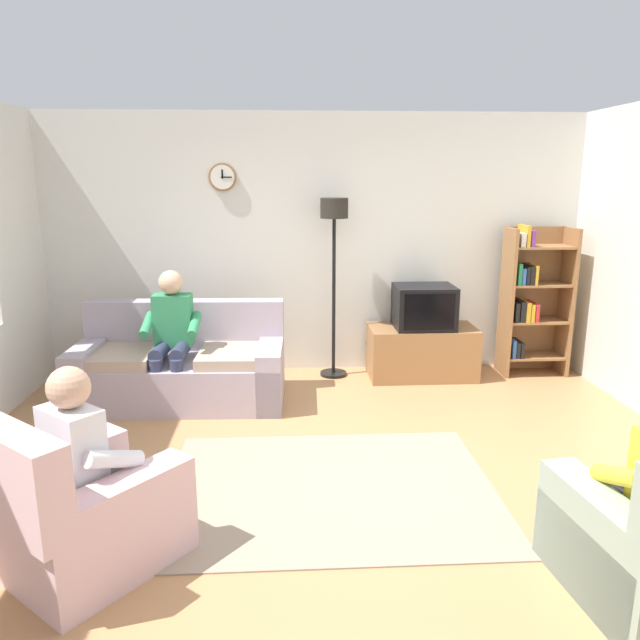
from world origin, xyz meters
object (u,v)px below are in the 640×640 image
object	(u,v)px
tv	(424,307)
tv_stand	(422,352)
bookshelf	(531,299)
person_on_couch	(171,332)
armchair_near_window	(81,515)
floor_lamp	(334,238)
couch	(181,369)
person_in_left_armchair	(91,455)

from	to	relation	value
tv	tv_stand	bearing A→B (deg)	90.00
bookshelf	person_on_couch	xyz separation A→B (m)	(-3.60, -0.75, -0.10)
person_on_couch	armchair_near_window	bearing A→B (deg)	-92.01
tv	bookshelf	world-z (taller)	bookshelf
tv_stand	armchair_near_window	distance (m)	3.93
bookshelf	armchair_near_window	distance (m)	4.83
floor_lamp	person_on_couch	size ratio (longest dim) A/B	1.49
tv	person_on_couch	bearing A→B (deg)	-165.15
bookshelf	person_on_couch	size ratio (longest dim) A/B	1.27
couch	tv	bearing A→B (deg)	12.64
couch	tv_stand	world-z (taller)	couch
couch	armchair_near_window	bearing A→B (deg)	-93.01
person_on_couch	floor_lamp	bearing A→B (deg)	26.81
tv	person_on_couch	world-z (taller)	person_on_couch
person_on_couch	person_in_left_armchair	xyz separation A→B (m)	(-0.02, -2.26, -0.09)
bookshelf	floor_lamp	distance (m)	2.17
armchair_near_window	person_on_couch	xyz separation A→B (m)	(0.08, 2.33, 0.41)
tv_stand	floor_lamp	world-z (taller)	floor_lamp
tv	bookshelf	xyz separation A→B (m)	(1.15, 0.10, 0.05)
couch	tv	world-z (taller)	tv
armchair_near_window	tv_stand	bearing A→B (deg)	49.91
couch	floor_lamp	world-z (taller)	floor_lamp
tv_stand	person_on_couch	distance (m)	2.57
couch	person_on_couch	bearing A→B (deg)	-112.92
person_in_left_armchair	floor_lamp	bearing A→B (deg)	62.92
tv	person_in_left_armchair	world-z (taller)	person_in_left_armchair
tv	armchair_near_window	size ratio (longest dim) A/B	0.50
couch	tv_stand	distance (m)	2.46
bookshelf	person_in_left_armchair	size ratio (longest dim) A/B	1.41
couch	person_on_couch	distance (m)	0.40
bookshelf	person_in_left_armchair	distance (m)	4.71
couch	armchair_near_window	size ratio (longest dim) A/B	1.62
tv_stand	tv	size ratio (longest dim) A/B	1.83
couch	bookshelf	size ratio (longest dim) A/B	1.22
tv	armchair_near_window	world-z (taller)	tv
couch	armchair_near_window	distance (m)	2.44
tv_stand	floor_lamp	distance (m)	1.50
person_on_couch	person_in_left_armchair	size ratio (longest dim) A/B	1.11
floor_lamp	person_on_couch	distance (m)	1.87
armchair_near_window	person_in_left_armchair	bearing A→B (deg)	49.90
floor_lamp	couch	bearing A→B (deg)	-155.92
bookshelf	tv	bearing A→B (deg)	-175.17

